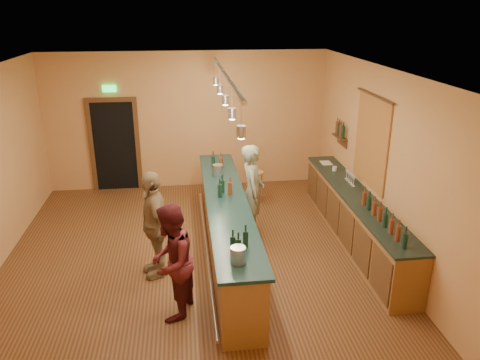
{
  "coord_description": "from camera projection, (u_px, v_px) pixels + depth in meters",
  "views": [
    {
      "loc": [
        -0.08,
        -7.3,
        4.14
      ],
      "look_at": [
        0.84,
        0.2,
        1.31
      ],
      "focal_mm": 35.0,
      "sensor_mm": 36.0,
      "label": 1
    }
  ],
  "objects": [
    {
      "name": "floor",
      "position": [
        194.0,
        256.0,
        8.24
      ],
      "size": [
        7.0,
        7.0,
        0.0
      ],
      "primitive_type": "plane",
      "color": "#4F2916",
      "rests_on": "ground"
    },
    {
      "name": "ceiling",
      "position": [
        187.0,
        71.0,
        7.12
      ],
      "size": [
        6.5,
        7.0,
        0.02
      ],
      "primitive_type": "cube",
      "color": "silver",
      "rests_on": "wall_back"
    },
    {
      "name": "wall_back",
      "position": [
        187.0,
        121.0,
        10.94
      ],
      "size": [
        6.5,
        0.02,
        3.2
      ],
      "primitive_type": "cube",
      "color": "#C98A4B",
      "rests_on": "floor"
    },
    {
      "name": "wall_front",
      "position": [
        200.0,
        291.0,
        4.43
      ],
      "size": [
        6.5,
        0.02,
        3.2
      ],
      "primitive_type": "cube",
      "color": "#C98A4B",
      "rests_on": "floor"
    },
    {
      "name": "wall_right",
      "position": [
        380.0,
        162.0,
        8.06
      ],
      "size": [
        0.02,
        7.0,
        3.2
      ],
      "primitive_type": "cube",
      "color": "#C98A4B",
      "rests_on": "floor"
    },
    {
      "name": "doorway",
      "position": [
        115.0,
        143.0,
        10.88
      ],
      "size": [
        1.15,
        0.09,
        2.48
      ],
      "color": "black",
      "rests_on": "wall_back"
    },
    {
      "name": "tapestry",
      "position": [
        371.0,
        142.0,
        8.34
      ],
      "size": [
        0.03,
        1.4,
        1.6
      ],
      "primitive_type": "cube",
      "color": "maroon",
      "rests_on": "wall_right"
    },
    {
      "name": "bottle_shelf",
      "position": [
        340.0,
        131.0,
        9.79
      ],
      "size": [
        0.17,
        0.55,
        0.54
      ],
      "color": "#553819",
      "rests_on": "wall_right"
    },
    {
      "name": "back_counter",
      "position": [
        355.0,
        218.0,
        8.58
      ],
      "size": [
        0.6,
        4.55,
        1.27
      ],
      "color": "brown",
      "rests_on": "floor"
    },
    {
      "name": "tasting_bar",
      "position": [
        227.0,
        223.0,
        8.1
      ],
      "size": [
        0.73,
        5.1,
        1.38
      ],
      "color": "brown",
      "rests_on": "floor"
    },
    {
      "name": "pendant_track",
      "position": [
        225.0,
        85.0,
        7.27
      ],
      "size": [
        0.11,
        4.6,
        0.5
      ],
      "color": "silver",
      "rests_on": "ceiling"
    },
    {
      "name": "bartender",
      "position": [
        252.0,
        191.0,
        8.68
      ],
      "size": [
        0.5,
        0.7,
        1.8
      ],
      "primitive_type": "imported",
      "rotation": [
        0.0,
        0.0,
        1.45
      ],
      "color": "gray",
      "rests_on": "floor"
    },
    {
      "name": "customer_a",
      "position": [
        171.0,
        262.0,
        6.39
      ],
      "size": [
        0.85,
        0.97,
        1.69
      ],
      "primitive_type": "imported",
      "rotation": [
        0.0,
        0.0,
        -1.87
      ],
      "color": "#59191E",
      "rests_on": "floor"
    },
    {
      "name": "customer_b",
      "position": [
        154.0,
        224.0,
        7.41
      ],
      "size": [
        0.68,
        1.11,
        1.77
      ],
      "primitive_type": "imported",
      "rotation": [
        0.0,
        0.0,
        -1.32
      ],
      "color": "#997A51",
      "rests_on": "floor"
    },
    {
      "name": "bar_stool",
      "position": [
        255.0,
        178.0,
        10.25
      ],
      "size": [
        0.36,
        0.36,
        0.73
      ],
      "rotation": [
        0.0,
        0.0,
        -0.09
      ],
      "color": "#A9724C",
      "rests_on": "floor"
    }
  ]
}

